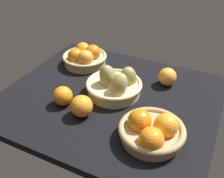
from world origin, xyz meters
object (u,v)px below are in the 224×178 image
Objects in this scene: basket_far_left at (85,57)px; basket_near_right at (152,131)px; loose_orange_front_gap at (63,96)px; basket_center_pears at (115,85)px; loose_orange_side_gap at (167,77)px; loose_orange_back_gap at (82,106)px.

basket_near_right is (45.28, -34.01, 0.01)cm from basket_far_left.
basket_near_right is 2.91× the size of loose_orange_front_gap.
basket_center_pears is 23.16cm from loose_orange_side_gap.
basket_center_pears is at bearing 44.13° from loose_orange_front_gap.
loose_orange_back_gap is at bearing -14.55° from loose_orange_front_gap.
basket_far_left is 2.62× the size of loose_orange_back_gap.
basket_far_left is 0.93× the size of basket_center_pears.
loose_orange_front_gap is at bearing 174.42° from basket_near_right.
basket_center_pears is 2.94× the size of loose_orange_side_gap.
basket_near_right is 2.69× the size of loose_orange_back_gap.
loose_orange_side_gap is (-4.72, 34.21, -0.14)cm from basket_near_right.
loose_orange_front_gap is at bearing -136.16° from loose_orange_side_gap.
loose_orange_back_gap is at bearing 177.85° from basket_near_right.
loose_orange_back_gap is at bearing -60.59° from basket_far_left.
basket_near_right is at bearing -40.33° from basket_center_pears.
basket_far_left is at bearing 105.90° from loose_orange_front_gap.
basket_center_pears is 18.01cm from loose_orange_back_gap.
basket_near_right is (21.49, -18.25, -0.22)cm from basket_center_pears.
loose_orange_side_gap is (21.95, 33.21, -0.19)cm from loose_orange_back_gap.
basket_near_right is 34.53cm from loose_orange_side_gap.
basket_far_left reaches higher than loose_orange_back_gap.
loose_orange_side_gap is at bearing 43.84° from loose_orange_front_gap.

